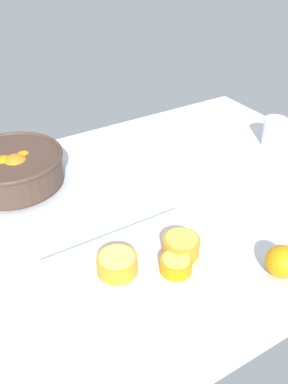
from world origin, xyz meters
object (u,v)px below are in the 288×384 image
at_px(orange_half_0, 181,246).
at_px(fruit_bowl, 12,168).
at_px(orange_half_1, 176,264).
at_px(orange_half_2, 117,264).
at_px(second_glass, 274,133).
at_px(cutting_board, 145,274).
at_px(loose_orange_1, 282,261).

bearing_deg(orange_half_0, fruit_bowl, 114.11).
distance_m(orange_half_1, orange_half_2, 0.12).
distance_m(second_glass, cutting_board, 0.70).
relative_size(second_glass, orange_half_1, 1.33).
xyz_separation_m(second_glass, orange_half_2, (-0.69, -0.25, -0.00)).
relative_size(second_glass, cutting_board, 0.25).
relative_size(fruit_bowl, orange_half_0, 3.53).
xyz_separation_m(orange_half_2, loose_orange_1, (0.29, -0.16, -0.00)).
distance_m(fruit_bowl, orange_half_0, 0.52).
relative_size(second_glass, orange_half_2, 1.06).
height_order(orange_half_0, orange_half_2, orange_half_0).
bearing_deg(second_glass, orange_half_0, -153.49).
distance_m(fruit_bowl, orange_half_2, 0.45).
bearing_deg(loose_orange_1, second_glass, 45.93).
bearing_deg(orange_half_2, cutting_board, -30.62).
height_order(second_glass, loose_orange_1, second_glass).
bearing_deg(second_glass, cutting_board, -156.57).
height_order(fruit_bowl, orange_half_2, fruit_bowl).
height_order(second_glass, orange_half_0, second_glass).
bearing_deg(orange_half_0, cutting_board, -177.97).
bearing_deg(fruit_bowl, orange_half_2, -80.73).
relative_size(orange_half_1, loose_orange_1, 0.96).
relative_size(fruit_bowl, orange_half_2, 3.33).
distance_m(second_glass, orange_half_2, 0.73).
bearing_deg(loose_orange_1, cutting_board, 150.81).
bearing_deg(second_glass, fruit_bowl, 165.53).
xyz_separation_m(cutting_board, orange_half_0, (0.09, 0.00, 0.03)).
xyz_separation_m(second_glass, orange_half_1, (-0.59, -0.31, -0.00)).
bearing_deg(cutting_board, second_glass, 23.43).
xyz_separation_m(fruit_bowl, orange_half_1, (0.17, -0.51, -0.02)).
xyz_separation_m(fruit_bowl, second_glass, (0.76, -0.20, -0.01)).
height_order(fruit_bowl, loose_orange_1, fruit_bowl).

